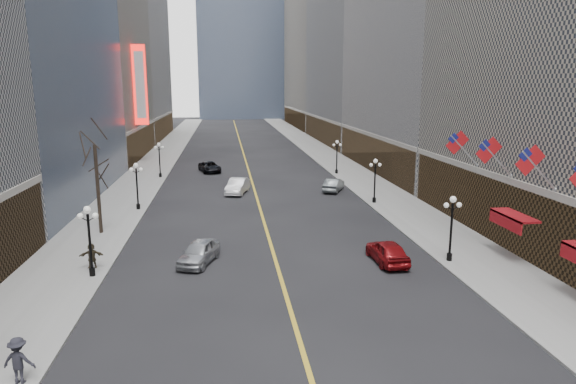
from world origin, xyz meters
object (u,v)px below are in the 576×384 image
object	(u,v)px
streetlamp_east_2	(375,176)
car_sb_far	(334,185)
streetlamp_east_3	(337,153)
streetlamp_east_1	(452,222)
streetlamp_west_2	(137,181)
streetlamp_west_3	(159,156)
car_nb_mid	(237,186)
car_nb_far	(210,167)
car_sb_mid	(387,251)
streetlamp_west_1	(89,234)
car_nb_near	(199,252)

from	to	relation	value
streetlamp_east_2	car_sb_far	xyz separation A→B (m)	(-2.80, 6.75, -2.15)
streetlamp_east_2	streetlamp_east_3	world-z (taller)	same
streetlamp_east_1	streetlamp_west_2	size ratio (longest dim) A/B	1.00
streetlamp_east_2	streetlamp_west_3	distance (m)	29.68
streetlamp_east_1	car_nb_mid	distance (m)	28.58
car_nb_far	car_nb_mid	bearing A→B (deg)	-90.71
car_sb_mid	car_sb_far	xyz separation A→B (m)	(1.44, 24.23, -0.05)
streetlamp_east_3	streetlamp_west_1	size ratio (longest dim) A/B	1.00
car_nb_far	car_sb_far	xyz separation A→B (m)	(14.47, -15.33, 0.02)
streetlamp_east_2	car_nb_mid	xyz separation A→B (m)	(-13.80, 6.95, -2.05)
streetlamp_west_3	car_sb_far	world-z (taller)	streetlamp_west_3
car_sb_mid	streetlamp_west_3	bearing A→B (deg)	-64.04
car_nb_mid	car_sb_far	bearing A→B (deg)	13.60
car_nb_near	car_sb_far	world-z (taller)	car_nb_near
streetlamp_east_3	car_nb_near	distance (m)	38.12
streetlamp_east_1	streetlamp_west_1	distance (m)	23.60
streetlamp_west_2	car_nb_mid	xyz separation A→B (m)	(9.80, 6.95, -2.05)
streetlamp_east_1	car_nb_mid	world-z (taller)	streetlamp_east_1
car_nb_mid	streetlamp_east_2	bearing A→B (deg)	-12.10
streetlamp_east_3	streetlamp_west_2	xyz separation A→B (m)	(-23.60, -18.00, 0.00)
car_nb_near	car_nb_far	bearing A→B (deg)	109.01
streetlamp_east_1	car_nb_far	size ratio (longest dim) A/B	0.86
streetlamp_east_1	car_sb_far	world-z (taller)	streetlamp_east_1
streetlamp_east_2	car_nb_near	size ratio (longest dim) A/B	0.98
streetlamp_west_1	car_nb_near	bearing A→B (deg)	16.67
car_nb_near	car_sb_mid	xyz separation A→B (m)	(12.79, -1.45, 0.02)
streetlamp_east_2	car_nb_mid	world-z (taller)	streetlamp_east_2
streetlamp_west_1	car_nb_mid	xyz separation A→B (m)	(9.80, 24.95, -2.05)
streetlamp_west_3	car_nb_near	distance (m)	34.73
streetlamp_east_2	car_nb_far	xyz separation A→B (m)	(-17.27, 22.08, -2.17)
streetlamp_west_2	car_sb_far	size ratio (longest dim) A/B	0.99
streetlamp_east_1	streetlamp_west_3	size ratio (longest dim) A/B	1.00
car_nb_mid	streetlamp_east_1	bearing A→B (deg)	-46.42
streetlamp_east_3	streetlamp_west_3	size ratio (longest dim) A/B	1.00
streetlamp_east_2	streetlamp_west_2	xyz separation A→B (m)	(-23.60, 0.00, 0.00)
streetlamp_east_3	car_nb_far	distance (m)	17.88
streetlamp_west_2	car_sb_far	bearing A→B (deg)	17.98
car_sb_mid	streetlamp_west_2	bearing A→B (deg)	-44.74
streetlamp_east_1	streetlamp_east_2	bearing A→B (deg)	90.00
car_sb_mid	car_nb_far	bearing A→B (deg)	-74.43
car_sb_far	car_nb_far	bearing A→B (deg)	-21.67
streetlamp_west_1	streetlamp_west_2	bearing A→B (deg)	90.00
streetlamp_west_2	streetlamp_east_1	bearing A→B (deg)	-37.33
streetlamp_west_1	car_sb_mid	world-z (taller)	streetlamp_west_1
car_sb_mid	car_nb_near	bearing A→B (deg)	-9.10
streetlamp_west_3	car_sb_mid	xyz separation A→B (m)	(19.36, -35.48, -2.10)
car_nb_near	streetlamp_east_1	bearing A→B (deg)	12.07
car_nb_mid	car_nb_near	bearing A→B (deg)	-83.38
streetlamp_east_1	car_nb_far	distance (m)	43.70
streetlamp_east_2	streetlamp_west_1	distance (m)	29.68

